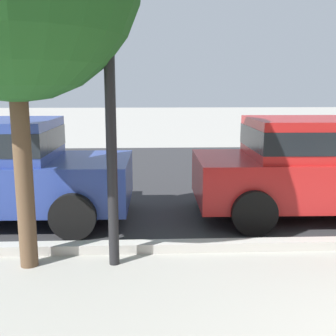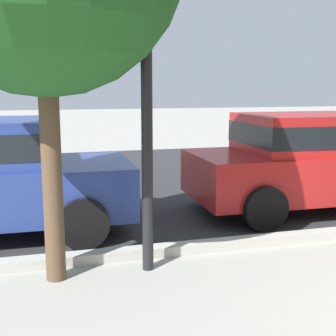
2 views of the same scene
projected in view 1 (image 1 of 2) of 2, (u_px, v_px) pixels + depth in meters
name	position (u px, v px, depth m)	size (l,w,h in m)	color
street_surface	(269.00, 174.00, 9.93)	(60.00, 9.00, 0.01)	#2D2D30
parked_car_red	(323.00, 164.00, 6.61)	(4.12, 1.97, 1.56)	#B21E1E
lamp_post	(109.00, 37.00, 4.43)	(0.32, 0.32, 3.90)	black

